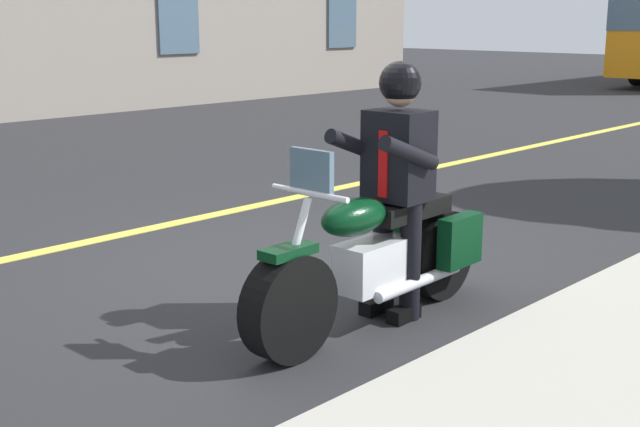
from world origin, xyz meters
TOP-DOWN VIEW (x-y plane):
  - ground_plane at (0.00, 0.00)m, footprint 80.00×80.00m
  - lane_center_stripe at (0.00, -2.00)m, footprint 60.00×0.16m
  - motorcycle_main at (0.38, 1.22)m, footprint 2.21×0.62m
  - rider_main at (0.19, 1.21)m, footprint 0.63×0.56m

SIDE VIEW (x-z plane):
  - ground_plane at x=0.00m, z-range 0.00..0.00m
  - lane_center_stripe at x=0.00m, z-range 0.00..0.01m
  - motorcycle_main at x=0.38m, z-range -0.18..1.08m
  - rider_main at x=0.19m, z-range 0.17..1.91m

